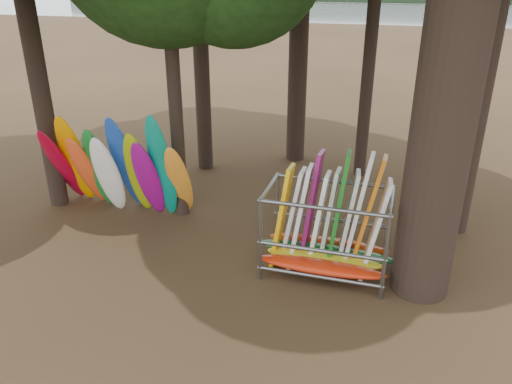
# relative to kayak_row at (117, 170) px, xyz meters

# --- Properties ---
(ground) EXTENTS (120.00, 120.00, 0.00)m
(ground) POSITION_rel_kayak_row_xyz_m (3.61, -2.04, -1.31)
(ground) COLOR #47331E
(ground) RESTS_ON ground
(lake) EXTENTS (160.00, 160.00, 0.00)m
(lake) POSITION_rel_kayak_row_xyz_m (3.61, 57.96, -1.31)
(lake) COLOR gray
(lake) RESTS_ON ground
(kayak_row) EXTENTS (4.32, 1.67, 3.24)m
(kayak_row) POSITION_rel_kayak_row_xyz_m (0.00, 0.00, 0.00)
(kayak_row) COLOR #B20525
(kayak_row) RESTS_ON ground
(storage_rack) EXTENTS (3.19, 1.60, 2.89)m
(storage_rack) POSITION_rel_kayak_row_xyz_m (6.08, -1.36, -0.35)
(storage_rack) COLOR slate
(storage_rack) RESTS_ON ground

